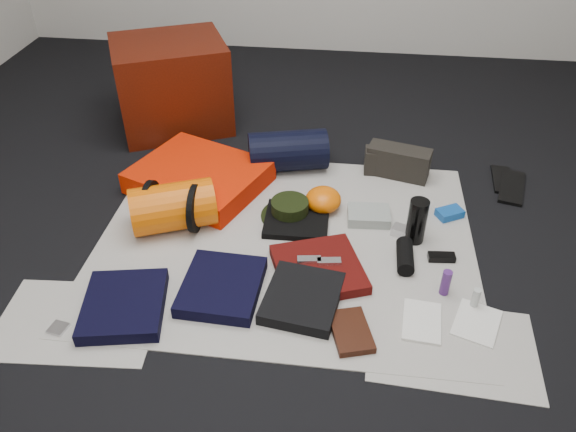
# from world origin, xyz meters

# --- Properties ---
(floor) EXTENTS (4.50, 4.50, 0.02)m
(floor) POSITION_xyz_m (0.00, 0.00, -0.01)
(floor) COLOR black
(floor) RESTS_ON ground
(newspaper_mat) EXTENTS (1.60, 1.30, 0.01)m
(newspaper_mat) POSITION_xyz_m (0.00, 0.00, 0.00)
(newspaper_mat) COLOR beige
(newspaper_mat) RESTS_ON floor
(newspaper_sheet_front_left) EXTENTS (0.61, 0.44, 0.00)m
(newspaper_sheet_front_left) POSITION_xyz_m (-0.70, -0.55, 0.00)
(newspaper_sheet_front_left) COLOR beige
(newspaper_sheet_front_left) RESTS_ON floor
(newspaper_sheet_front_right) EXTENTS (0.60, 0.43, 0.00)m
(newspaper_sheet_front_right) POSITION_xyz_m (0.65, -0.50, 0.00)
(newspaper_sheet_front_right) COLOR beige
(newspaper_sheet_front_right) RESTS_ON floor
(red_cabinet) EXTENTS (0.74, 0.69, 0.49)m
(red_cabinet) POSITION_xyz_m (-0.76, 0.98, 0.25)
(red_cabinet) COLOR #4A1105
(red_cabinet) RESTS_ON floor
(sleeping_pad) EXTENTS (0.72, 0.66, 0.11)m
(sleeping_pad) POSITION_xyz_m (-0.47, 0.36, 0.06)
(sleeping_pad) COLOR red
(sleeping_pad) RESTS_ON newspaper_mat
(stuff_sack) EXTENTS (0.41, 0.33, 0.21)m
(stuff_sack) POSITION_xyz_m (-0.50, 0.04, 0.11)
(stuff_sack) COLOR #DE5903
(stuff_sack) RESTS_ON newspaper_mat
(sack_strap_left) EXTENTS (0.02, 0.22, 0.22)m
(sack_strap_left) POSITION_xyz_m (-0.60, 0.04, 0.11)
(sack_strap_left) COLOR black
(sack_strap_left) RESTS_ON newspaper_mat
(sack_strap_right) EXTENTS (0.03, 0.22, 0.22)m
(sack_strap_right) POSITION_xyz_m (-0.40, 0.04, 0.11)
(sack_strap_right) COLOR black
(sack_strap_right) RESTS_ON newspaper_mat
(navy_duffel) EXTENTS (0.43, 0.29, 0.20)m
(navy_duffel) POSITION_xyz_m (-0.06, 0.57, 0.11)
(navy_duffel) COLOR black
(navy_duffel) RESTS_ON newspaper_mat
(boonie_brim) EXTENTS (0.34, 0.34, 0.01)m
(boonie_brim) POSITION_xyz_m (-0.00, 0.17, 0.01)
(boonie_brim) COLOR black
(boonie_brim) RESTS_ON newspaper_mat
(boonie_crown) EXTENTS (0.17, 0.17, 0.07)m
(boonie_crown) POSITION_xyz_m (-0.00, 0.17, 0.05)
(boonie_crown) COLOR black
(boonie_crown) RESTS_ON boonie_brim
(hiking_boot_left) EXTENTS (0.26, 0.10, 0.13)m
(hiking_boot_left) POSITION_xyz_m (0.45, 0.60, 0.07)
(hiking_boot_left) COLOR black
(hiking_boot_left) RESTS_ON newspaper_mat
(hiking_boot_right) EXTENTS (0.32, 0.19, 0.15)m
(hiking_boot_right) POSITION_xyz_m (0.49, 0.58, 0.08)
(hiking_boot_right) COLOR black
(hiking_boot_right) RESTS_ON newspaper_mat
(flip_flop_left) EXTENTS (0.11, 0.25, 0.01)m
(flip_flop_left) POSITION_xyz_m (1.01, 0.60, 0.01)
(flip_flop_left) COLOR black
(flip_flop_left) RESTS_ON floor
(flip_flop_right) EXTENTS (0.18, 0.31, 0.02)m
(flip_flop_right) POSITION_xyz_m (1.05, 0.53, 0.01)
(flip_flop_right) COLOR black
(flip_flop_right) RESTS_ON floor
(trousers_navy_a) EXTENTS (0.35, 0.38, 0.05)m
(trousers_navy_a) POSITION_xyz_m (-0.54, -0.48, 0.03)
(trousers_navy_a) COLOR black
(trousers_navy_a) RESTS_ON newspaper_mat
(trousers_navy_b) EXTENTS (0.31, 0.35, 0.05)m
(trousers_navy_b) POSITION_xyz_m (-0.21, -0.34, 0.03)
(trousers_navy_b) COLOR black
(trousers_navy_b) RESTS_ON newspaper_mat
(trousers_charcoal) EXTENTS (0.31, 0.35, 0.05)m
(trousers_charcoal) POSITION_xyz_m (0.11, -0.36, 0.03)
(trousers_charcoal) COLOR black
(trousers_charcoal) RESTS_ON newspaper_mat
(black_tshirt) EXTENTS (0.29, 0.27, 0.03)m
(black_tshirt) POSITION_xyz_m (0.03, 0.13, 0.02)
(black_tshirt) COLOR black
(black_tshirt) RESTS_ON newspaper_mat
(red_shirt) EXTENTS (0.43, 0.43, 0.04)m
(red_shirt) POSITION_xyz_m (0.16, -0.19, 0.03)
(red_shirt) COLOR #480A07
(red_shirt) RESTS_ON newspaper_mat
(orange_stuff_sack) EXTENTS (0.21, 0.21, 0.11)m
(orange_stuff_sack) POSITION_xyz_m (0.14, 0.24, 0.06)
(orange_stuff_sack) COLOR #DE5903
(orange_stuff_sack) RESTS_ON newspaper_mat
(first_aid_pouch) EXTENTS (0.19, 0.15, 0.05)m
(first_aid_pouch) POSITION_xyz_m (0.35, 0.19, 0.03)
(first_aid_pouch) COLOR gray
(first_aid_pouch) RESTS_ON newspaper_mat
(water_bottle) EXTENTS (0.11, 0.11, 0.20)m
(water_bottle) POSITION_xyz_m (0.55, 0.07, 0.11)
(water_bottle) COLOR black
(water_bottle) RESTS_ON newspaper_mat
(speaker) EXTENTS (0.07, 0.18, 0.07)m
(speaker) POSITION_xyz_m (0.50, -0.08, 0.04)
(speaker) COLOR black
(speaker) RESTS_ON newspaper_mat
(compact_camera) EXTENTS (0.11, 0.09, 0.04)m
(compact_camera) POSITION_xyz_m (0.50, 0.09, 0.03)
(compact_camera) COLOR silver
(compact_camera) RESTS_ON newspaper_mat
(cyan_case) EXTENTS (0.14, 0.12, 0.04)m
(cyan_case) POSITION_xyz_m (0.72, 0.26, 0.02)
(cyan_case) COLOR #0F4896
(cyan_case) RESTS_ON newspaper_mat
(toiletry_purple) EXTENTS (0.05, 0.05, 0.11)m
(toiletry_purple) POSITION_xyz_m (0.64, -0.24, 0.06)
(toiletry_purple) COLOR #492069
(toiletry_purple) RESTS_ON newspaper_mat
(toiletry_clear) EXTENTS (0.03, 0.03, 0.08)m
(toiletry_clear) POSITION_xyz_m (0.75, -0.30, 0.05)
(toiletry_clear) COLOR #B3B8B4
(toiletry_clear) RESTS_ON newspaper_mat
(paperback_book) EXTENTS (0.18, 0.23, 0.03)m
(paperback_book) POSITION_xyz_m (0.30, -0.49, 0.02)
(paperback_book) COLOR black
(paperback_book) RESTS_ON newspaper_mat
(map_booklet) EXTENTS (0.15, 0.21, 0.01)m
(map_booklet) POSITION_xyz_m (0.55, -0.41, 0.01)
(map_booklet) COLOR silver
(map_booklet) RESTS_ON newspaper_mat
(map_printout) EXTENTS (0.21, 0.23, 0.01)m
(map_printout) POSITION_xyz_m (0.75, -0.38, 0.01)
(map_printout) COLOR silver
(map_printout) RESTS_ON newspaper_mat
(sunglasses) EXTENTS (0.11, 0.05, 0.03)m
(sunglasses) POSITION_xyz_m (0.65, -0.05, 0.02)
(sunglasses) COLOR black
(sunglasses) RESTS_ON newspaper_mat
(key_cluster) EXTENTS (0.07, 0.07, 0.01)m
(key_cluster) POSITION_xyz_m (-0.75, -0.60, 0.01)
(key_cluster) COLOR silver
(key_cluster) RESTS_ON newspaper_mat
(tape_roll) EXTENTS (0.05, 0.05, 0.04)m
(tape_roll) POSITION_xyz_m (0.05, 0.16, 0.05)
(tape_roll) COLOR silver
(tape_roll) RESTS_ON black_tshirt
(energy_bar_a) EXTENTS (0.10, 0.05, 0.01)m
(energy_bar_a) POSITION_xyz_m (0.12, -0.17, 0.06)
(energy_bar_a) COLOR silver
(energy_bar_a) RESTS_ON red_shirt
(energy_bar_b) EXTENTS (0.10, 0.05, 0.01)m
(energy_bar_b) POSITION_xyz_m (0.20, -0.17, 0.06)
(energy_bar_b) COLOR silver
(energy_bar_b) RESTS_ON red_shirt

